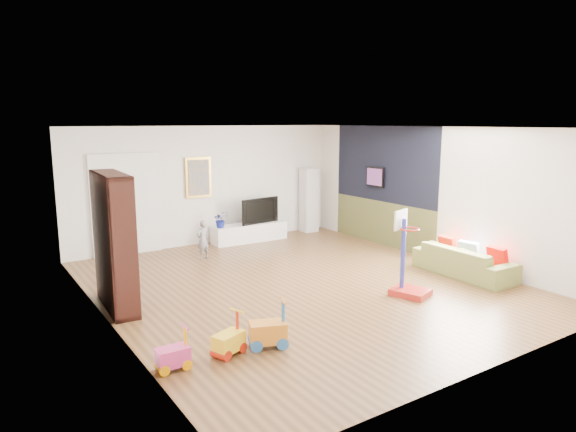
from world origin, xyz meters
TOP-DOWN VIEW (x-y plane):
  - floor at (0.00, 0.00)m, footprint 6.50×7.50m
  - ceiling at (0.00, 0.00)m, footprint 6.50×7.50m
  - wall_back at (0.00, 3.75)m, footprint 6.50×0.00m
  - wall_front at (0.00, -3.75)m, footprint 6.50×0.00m
  - wall_left at (-3.25, 0.00)m, footprint 0.00×7.50m
  - wall_right at (3.25, 0.00)m, footprint 0.00×7.50m
  - navy_accent at (3.23, 1.40)m, footprint 0.01×3.20m
  - olive_wainscot at (3.23, 1.40)m, footprint 0.01×3.20m
  - doorway at (-1.90, 3.71)m, footprint 1.45×0.06m
  - painting_back at (-0.25, 3.71)m, footprint 0.62×0.06m
  - artwork_right at (3.17, 1.60)m, footprint 0.04×0.56m
  - media_console at (0.84, 3.34)m, footprint 1.83×0.48m
  - tall_cabinet at (2.68, 3.50)m, footprint 0.40×0.40m
  - bookshelf at (-2.97, 0.63)m, footprint 0.45×1.43m
  - sofa at (2.80, -1.23)m, footprint 0.78×1.90m
  - basketball_hoop at (1.16, -1.47)m, footprint 0.65×0.71m
  - ride_on_yellow at (-2.30, -1.78)m, footprint 0.45×0.37m
  - ride_on_orange at (-1.79, -1.86)m, footprint 0.53×0.43m
  - ride_on_pink at (-3.01, -1.77)m, footprint 0.38×0.24m
  - child at (-0.74, 2.46)m, footprint 0.35×0.28m
  - tv at (1.07, 3.35)m, footprint 1.05×0.29m
  - vase_plant at (0.08, 3.31)m, footprint 0.34×0.29m
  - pillow_left at (3.01, -1.77)m, footprint 0.13×0.39m
  - pillow_center at (2.97, -1.20)m, footprint 0.15×0.38m
  - pillow_right at (2.98, -0.69)m, footprint 0.12×0.37m

SIDE VIEW (x-z plane):
  - floor at x=0.00m, z-range 0.00..0.00m
  - media_console at x=0.84m, z-range 0.00..0.42m
  - ride_on_pink at x=-3.01m, z-range 0.00..0.50m
  - ride_on_yellow at x=-2.30m, z-range 0.00..0.52m
  - sofa at x=2.80m, z-range 0.00..0.55m
  - ride_on_orange at x=-1.79m, z-range 0.00..0.61m
  - child at x=-0.74m, z-range 0.00..0.82m
  - pillow_left at x=3.01m, z-range 0.24..0.62m
  - pillow_center at x=2.97m, z-range 0.25..0.62m
  - pillow_right at x=2.98m, z-range 0.25..0.62m
  - olive_wainscot at x=3.23m, z-range 0.00..1.00m
  - vase_plant at x=0.08m, z-range 0.42..0.80m
  - basketball_hoop at x=1.16m, z-range 0.00..1.41m
  - tv at x=1.07m, z-range 0.42..1.03m
  - tall_cabinet at x=2.68m, z-range 0.00..1.63m
  - bookshelf at x=-2.97m, z-range 0.00..2.06m
  - doorway at x=-1.90m, z-range 0.00..2.10m
  - wall_back at x=0.00m, z-range 0.00..2.70m
  - wall_front at x=0.00m, z-range 0.00..2.70m
  - wall_left at x=-3.25m, z-range 0.00..2.70m
  - wall_right at x=3.25m, z-range 0.00..2.70m
  - artwork_right at x=3.17m, z-range 1.32..1.78m
  - painting_back at x=-0.25m, z-range 1.09..2.01m
  - navy_accent at x=3.23m, z-range 1.00..2.70m
  - ceiling at x=0.00m, z-range 2.70..2.70m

